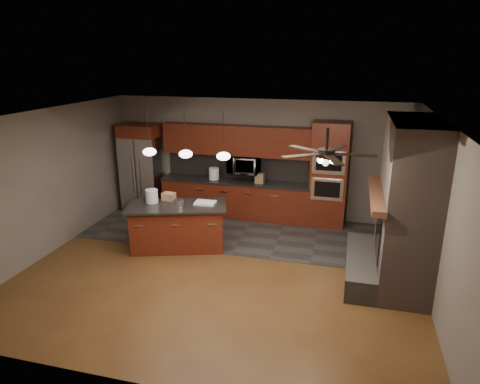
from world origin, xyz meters
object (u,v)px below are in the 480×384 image
(white_bucket, at_px, (152,196))
(counter_box, at_px, (260,178))
(oven_tower, at_px, (329,175))
(refrigerator, at_px, (142,168))
(kitchen_island, at_px, (178,226))
(paint_tray, at_px, (205,203))
(microwave, at_px, (244,164))
(cardboard_box, at_px, (169,197))
(paint_can, at_px, (179,203))
(counter_bucket, at_px, (214,174))

(white_bucket, distance_m, counter_box, 2.66)
(oven_tower, bearing_deg, refrigerator, -179.07)
(refrigerator, bearing_deg, kitchen_island, -48.69)
(paint_tray, bearing_deg, microwave, 77.32)
(refrigerator, distance_m, cardboard_box, 2.25)
(white_bucket, relative_size, counter_box, 1.18)
(cardboard_box, bearing_deg, oven_tower, 36.55)
(oven_tower, distance_m, refrigerator, 4.54)
(white_bucket, bearing_deg, cardboard_box, 37.52)
(cardboard_box, bearing_deg, paint_can, -35.23)
(counter_box, bearing_deg, paint_can, -115.58)
(paint_tray, distance_m, counter_bucket, 1.86)
(kitchen_island, height_order, cardboard_box, cardboard_box)
(oven_tower, height_order, white_bucket, oven_tower)
(microwave, distance_m, cardboard_box, 2.17)
(kitchen_island, distance_m, paint_can, 0.53)
(oven_tower, relative_size, cardboard_box, 9.57)
(white_bucket, relative_size, cardboard_box, 1.07)
(refrigerator, xyz_separation_m, cardboard_box, (1.45, -1.71, -0.08))
(oven_tower, xyz_separation_m, refrigerator, (-4.54, -0.07, -0.11))
(white_bucket, xyz_separation_m, counter_bucket, (0.66, 2.00, -0.02))
(kitchen_island, relative_size, paint_tray, 5.22)
(refrigerator, xyz_separation_m, counter_box, (2.98, 0.03, -0.07))
(refrigerator, distance_m, counter_box, 2.98)
(microwave, xyz_separation_m, counter_box, (0.41, -0.10, -0.29))
(counter_bucket, bearing_deg, counter_box, -2.51)
(microwave, distance_m, counter_bucket, 0.78)
(microwave, relative_size, paint_tray, 1.79)
(oven_tower, distance_m, microwave, 1.98)
(refrigerator, relative_size, counter_box, 9.56)
(cardboard_box, relative_size, counter_box, 1.10)
(microwave, relative_size, paint_can, 3.62)
(kitchen_island, xyz_separation_m, paint_tray, (0.52, 0.23, 0.47))
(microwave, distance_m, counter_box, 0.51)
(paint_tray, height_order, counter_bucket, counter_bucket)
(microwave, bearing_deg, cardboard_box, -121.15)
(paint_can, distance_m, cardboard_box, 0.45)
(paint_tray, xyz_separation_m, counter_bucket, (-0.40, 1.81, 0.10))
(paint_can, bearing_deg, counter_box, 59.79)
(paint_tray, relative_size, counter_bucket, 1.47)
(kitchen_island, bearing_deg, paint_tray, 5.91)
(refrigerator, height_order, paint_tray, refrigerator)
(paint_can, distance_m, paint_tray, 0.54)
(oven_tower, height_order, kitchen_island, oven_tower)
(microwave, bearing_deg, paint_tray, -99.98)
(microwave, distance_m, paint_tray, 1.92)
(refrigerator, bearing_deg, oven_tower, 0.93)
(kitchen_island, distance_m, paint_tray, 0.74)
(paint_can, height_order, counter_bucket, counter_bucket)
(refrigerator, height_order, paint_can, refrigerator)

